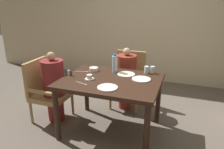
{
  "coord_description": "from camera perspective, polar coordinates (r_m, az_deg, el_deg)",
  "views": [
    {
      "loc": [
        0.91,
        -2.5,
        1.78
      ],
      "look_at": [
        0.0,
        0.05,
        0.82
      ],
      "focal_mm": 35.0,
      "sensor_mm": 36.0,
      "label": 1
    }
  ],
  "objects": [
    {
      "name": "plate_main_left",
      "position": [
        2.85,
        7.67,
        -1.21
      ],
      "size": [
        0.24,
        0.24,
        0.01
      ],
      "color": "white",
      "rests_on": "dining_table"
    },
    {
      "name": "chair_left_side",
      "position": [
        3.42,
        -16.87,
        -3.63
      ],
      "size": [
        0.51,
        0.5,
        0.92
      ],
      "color": "#A88451",
      "rests_on": "ground_plane"
    },
    {
      "name": "fork_beside_plate",
      "position": [
        2.72,
        -7.75,
        -2.34
      ],
      "size": [
        0.18,
        0.07,
        0.0
      ],
      "color": "silver",
      "rests_on": "dining_table"
    },
    {
      "name": "glass_tall_near",
      "position": [
        3.09,
        9.01,
        1.24
      ],
      "size": [
        0.06,
        0.06,
        0.1
      ],
      "color": "silver",
      "rests_on": "dining_table"
    },
    {
      "name": "chair_far_side",
      "position": [
        3.73,
        4.34,
        -0.85
      ],
      "size": [
        0.5,
        0.51,
        0.92
      ],
      "color": "#A88451",
      "rests_on": "ground_plane"
    },
    {
      "name": "teacup_with_saucer",
      "position": [
        2.85,
        -5.92,
        -0.73
      ],
      "size": [
        0.12,
        0.12,
        0.06
      ],
      "color": "white",
      "rests_on": "dining_table"
    },
    {
      "name": "plate_main_right",
      "position": [
        2.57,
        -1.19,
        -3.39
      ],
      "size": [
        0.24,
        0.24,
        0.01
      ],
      "color": "white",
      "rests_on": "dining_table"
    },
    {
      "name": "knife_beside_plate",
      "position": [
        3.16,
        -7.78,
        0.78
      ],
      "size": [
        0.19,
        0.07,
        0.0
      ],
      "color": "silver",
      "rests_on": "dining_table"
    },
    {
      "name": "plate_dessert_center",
      "position": [
        3.02,
        3.72,
        0.07
      ],
      "size": [
        0.24,
        0.24,
        0.01
      ],
      "color": "white",
      "rests_on": "dining_table"
    },
    {
      "name": "dining_table",
      "position": [
        2.88,
        -0.33,
        -3.05
      ],
      "size": [
        1.28,
        0.98,
        0.77
      ],
      "color": "#331E14",
      "rests_on": "ground_plane"
    },
    {
      "name": "bowl_small",
      "position": [
        3.18,
        -4.78,
        1.41
      ],
      "size": [
        0.13,
        0.13,
        0.05
      ],
      "color": "white",
      "rests_on": "dining_table"
    },
    {
      "name": "glass_tall_mid",
      "position": [
        3.11,
        10.53,
        1.21
      ],
      "size": [
        0.06,
        0.06,
        0.1
      ],
      "color": "silver",
      "rests_on": "dining_table"
    },
    {
      "name": "salt_shaker",
      "position": [
        3.03,
        -11.25,
        0.47
      ],
      "size": [
        0.03,
        0.03,
        0.07
      ],
      "color": "white",
      "rests_on": "dining_table"
    },
    {
      "name": "ground_plane",
      "position": [
        3.2,
        -0.31,
        -14.3
      ],
      "size": [
        16.0,
        16.0,
        0.0
      ],
      "primitive_type": "plane",
      "color": "#60564C"
    },
    {
      "name": "wall_back",
      "position": [
        4.81,
        9.04,
        14.76
      ],
      "size": [
        8.0,
        0.06,
        2.8
      ],
      "color": "beige",
      "rests_on": "ground_plane"
    },
    {
      "name": "water_bottle",
      "position": [
        3.08,
        0.71,
        2.81
      ],
      "size": [
        0.07,
        0.07,
        0.26
      ],
      "color": "silver",
      "rests_on": "dining_table"
    },
    {
      "name": "diner_in_far_chair",
      "position": [
        3.59,
        3.73,
        -0.93
      ],
      "size": [
        0.32,
        0.32,
        1.03
      ],
      "color": "maroon",
      "rests_on": "ground_plane"
    },
    {
      "name": "pepper_shaker",
      "position": [
        3.02,
        -10.6,
        0.36
      ],
      "size": [
        0.03,
        0.03,
        0.07
      ],
      "color": "#4C3D2D",
      "rests_on": "dining_table"
    },
    {
      "name": "diner_in_left_chair",
      "position": [
        3.31,
        -14.93,
        -3.04
      ],
      "size": [
        0.32,
        0.32,
        1.06
      ],
      "color": "maroon",
      "rests_on": "ground_plane"
    }
  ]
}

